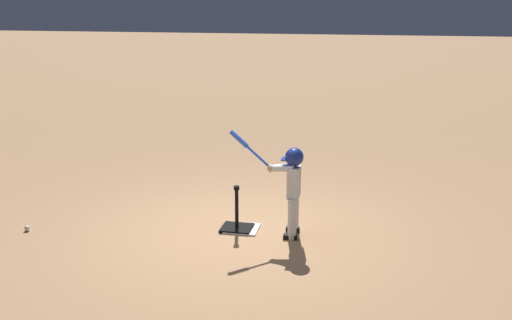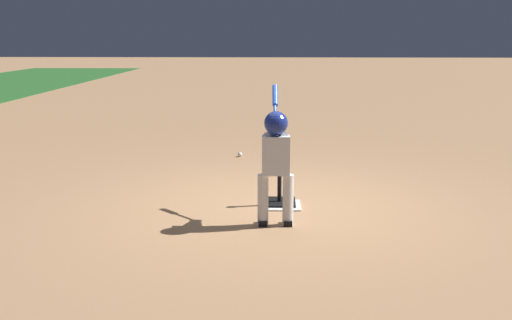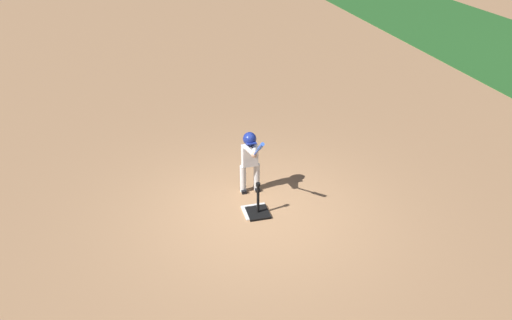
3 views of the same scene
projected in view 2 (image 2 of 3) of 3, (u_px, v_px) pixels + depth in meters
ground_plane at (274, 205)px, 7.01m from camera, size 90.00×90.00×0.00m
home_plate at (281, 205)px, 6.96m from camera, size 0.45×0.45×0.02m
batting_tee at (279, 197)px, 7.02m from camera, size 0.42×0.38×0.62m
batter_child at (276, 153)px, 6.15m from camera, size 0.98×0.38×1.41m
baseball at (240, 154)px, 9.76m from camera, size 0.07×0.07×0.07m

